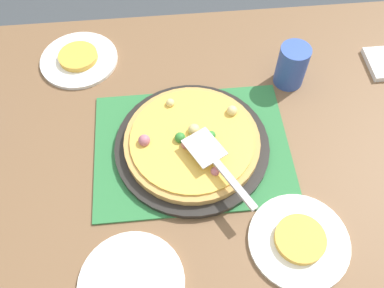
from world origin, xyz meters
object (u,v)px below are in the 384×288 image
Objects in this scene: pizza_pan at (192,146)px; pizza at (192,141)px; served_slice_right at (300,239)px; pizza_server at (217,162)px; served_slice_left at (78,56)px; cup_near at (292,66)px; plate_side at (131,283)px; plate_near_left at (79,60)px; plate_far_right at (299,241)px.

pizza is (-0.00, 0.00, 0.02)m from pizza_pan.
pizza is 3.00× the size of served_slice_right.
pizza_server reaches higher than pizza.
cup_near is at bearing -12.85° from served_slice_left.
served_slice_right reaches higher than plate_side.
pizza_pan is at bearing 128.36° from served_slice_right.
pizza_pan is 0.02m from pizza.
cup_near reaches higher than plate_near_left.
served_slice_right reaches higher than plate_near_left.
pizza reaches higher than plate_far_right.
pizza_pan is 1.73× the size of plate_far_right.
pizza is 1.48× the size of pizza_server.
plate_near_left is 0.66m from plate_side.
cup_near is at bearing 80.23° from served_slice_right.
pizza_server is (0.20, 0.23, 0.06)m from plate_side.
pizza reaches higher than served_slice_left.
plate_side is 0.31m from pizza_server.
served_slice_left is 1.00× the size of served_slice_right.
plate_far_right is at bearing 8.58° from plate_side.
plate_side is 1.83× the size of cup_near.
pizza_server reaches higher than served_slice_right.
plate_far_right is (0.21, -0.26, -0.03)m from pizza.
served_slice_left is 0.60m from cup_near.
served_slice_left is 0.92× the size of cup_near.
pizza_pan reaches higher than plate_far_right.
pizza_server is (-0.24, -0.28, 0.01)m from cup_near.
served_slice_left is at bearing 131.95° from pizza.
plate_near_left is 1.00× the size of plate_far_right.
served_slice_right is at bearing 0.00° from plate_far_right.
cup_near reaches higher than plate_far_right.
plate_far_right is at bearing -47.69° from pizza_server.
served_slice_right is at bearing -49.61° from plate_near_left.
served_slice_left reaches higher than pizza_pan.
plate_side is at bearing -116.14° from pizza_pan.
served_slice_left is at bearing 131.92° from pizza_pan.
plate_near_left is at bearing 130.39° from served_slice_right.
cup_near is (0.58, -0.13, 0.06)m from plate_near_left.
served_slice_left and served_slice_right have the same top height.
plate_near_left is at bearing 130.39° from plate_far_right.
pizza is 0.35m from cup_near.
pizza_server reaches higher than plate_near_left.
plate_near_left is at bearing 102.18° from plate_side.
pizza is at bearing 109.46° from pizza_pan.
pizza_pan is 0.11m from pizza_server.
pizza is 0.44m from served_slice_left.
pizza_server is (-0.16, 0.18, 0.05)m from served_slice_right.
pizza_server is (0.34, -0.41, 0.06)m from plate_near_left.
plate_near_left is 1.00× the size of plate_side.
pizza_server is at bearing -130.33° from cup_near.
pizza_pan is at bearing -70.54° from pizza.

